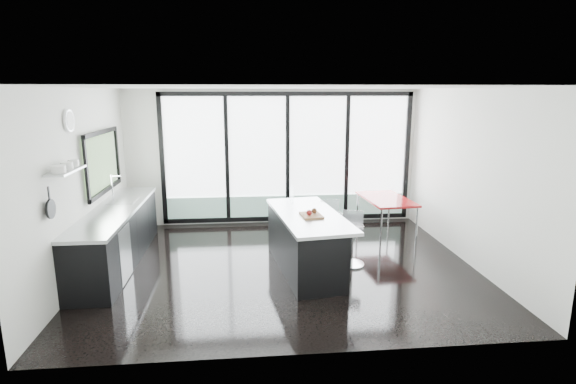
{
  "coord_description": "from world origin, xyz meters",
  "views": [
    {
      "loc": [
        -0.59,
        -6.75,
        2.74
      ],
      "look_at": [
        0.1,
        0.3,
        1.15
      ],
      "focal_mm": 28.0,
      "sensor_mm": 36.0,
      "label": 1
    }
  ],
  "objects": [
    {
      "name": "floor",
      "position": [
        0.0,
        0.0,
        0.0
      ],
      "size": [
        6.0,
        5.0,
        0.0
      ],
      "primitive_type": "cube",
      "color": "black",
      "rests_on": "ground"
    },
    {
      "name": "ceiling",
      "position": [
        0.0,
        0.0,
        2.8
      ],
      "size": [
        6.0,
        5.0,
        0.0
      ],
      "primitive_type": "cube",
      "color": "white",
      "rests_on": "wall_back"
    },
    {
      "name": "wall_back",
      "position": [
        0.27,
        2.47,
        1.27
      ],
      "size": [
        6.0,
        0.09,
        2.8
      ],
      "color": "silver",
      "rests_on": "ground"
    },
    {
      "name": "wall_front",
      "position": [
        0.0,
        -2.5,
        1.4
      ],
      "size": [
        6.0,
        0.0,
        2.8
      ],
      "primitive_type": "cube",
      "color": "silver",
      "rests_on": "ground"
    },
    {
      "name": "wall_left",
      "position": [
        -2.97,
        0.27,
        1.56
      ],
      "size": [
        0.26,
        5.0,
        2.8
      ],
      "color": "silver",
      "rests_on": "ground"
    },
    {
      "name": "wall_right",
      "position": [
        3.0,
        0.0,
        1.4
      ],
      "size": [
        0.0,
        5.0,
        2.8
      ],
      "primitive_type": "cube",
      "color": "silver",
      "rests_on": "ground"
    },
    {
      "name": "counter_cabinets",
      "position": [
        -2.67,
        0.4,
        0.46
      ],
      "size": [
        0.69,
        3.24,
        1.36
      ],
      "color": "black",
      "rests_on": "floor"
    },
    {
      "name": "island",
      "position": [
        0.31,
        -0.14,
        0.46
      ],
      "size": [
        1.2,
        2.3,
        1.17
      ],
      "color": "black",
      "rests_on": "floor"
    },
    {
      "name": "bar_stool_near",
      "position": [
        1.09,
        -0.07,
        0.34
      ],
      "size": [
        0.53,
        0.53,
        0.68
      ],
      "primitive_type": "cylinder",
      "rotation": [
        0.0,
        0.0,
        -0.3
      ],
      "color": "silver",
      "rests_on": "floor"
    },
    {
      "name": "bar_stool_far",
      "position": [
        0.88,
        0.52,
        0.35
      ],
      "size": [
        0.49,
        0.49,
        0.71
      ],
      "primitive_type": "cylinder",
      "rotation": [
        0.0,
        0.0,
        0.11
      ],
      "color": "silver",
      "rests_on": "floor"
    },
    {
      "name": "red_table",
      "position": [
        2.11,
        1.42,
        0.37
      ],
      "size": [
        0.9,
        1.44,
        0.74
      ],
      "primitive_type": "cube",
      "rotation": [
        0.0,
        0.0,
        0.08
      ],
      "color": "maroon",
      "rests_on": "floor"
    }
  ]
}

